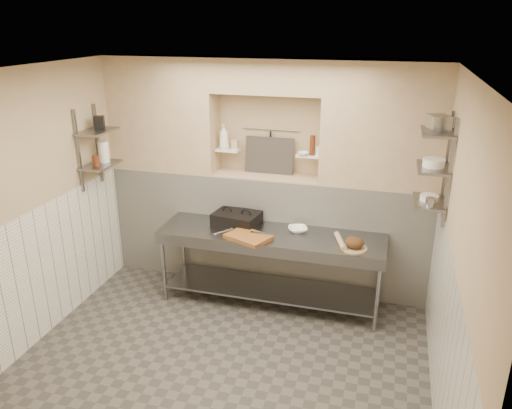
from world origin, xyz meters
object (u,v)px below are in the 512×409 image
(mixing_bowl, at_px, (298,229))
(bread_loaf, at_px, (354,242))
(jug_left, at_px, (104,152))
(prep_table, at_px, (271,254))
(bowl_alcove, at_px, (303,154))
(panini_press, at_px, (237,218))
(cutting_board, at_px, (248,237))
(bottle_soap, at_px, (224,137))
(rolling_pin, at_px, (340,241))

(mixing_bowl, bearing_deg, bread_loaf, -23.85)
(mixing_bowl, relative_size, bread_loaf, 1.10)
(jug_left, bearing_deg, prep_table, 1.14)
(bowl_alcove, bearing_deg, jug_left, -166.34)
(panini_press, xyz_separation_m, bowl_alcove, (0.72, 0.34, 0.76))
(panini_press, relative_size, bread_loaf, 2.88)
(cutting_board, relative_size, bowl_alcove, 3.69)
(cutting_board, xyz_separation_m, jug_left, (-1.82, 0.16, 0.81))
(prep_table, xyz_separation_m, bottle_soap, (-0.73, 0.55, 1.22))
(bottle_soap, xyz_separation_m, bowl_alcove, (0.98, -0.04, -0.13))
(prep_table, bearing_deg, bowl_alcove, 63.92)
(bottle_soap, distance_m, jug_left, 1.43)
(rolling_pin, bearing_deg, bowl_alcove, 133.58)
(prep_table, xyz_separation_m, jug_left, (-2.03, -0.04, 1.09))
(rolling_pin, height_order, bread_loaf, bread_loaf)
(cutting_board, height_order, rolling_pin, rolling_pin)
(panini_press, height_order, rolling_pin, panini_press)
(jug_left, bearing_deg, panini_press, 7.95)
(rolling_pin, xyz_separation_m, bowl_alcove, (-0.54, 0.57, 0.80))
(bottle_soap, bearing_deg, cutting_board, -55.12)
(cutting_board, height_order, bowl_alcove, bowl_alcove)
(bread_loaf, bearing_deg, bowl_alcove, 136.59)
(bottle_soap, height_order, jug_left, bottle_soap)
(jug_left, bearing_deg, bowl_alcove, 13.66)
(cutting_board, relative_size, bottle_soap, 1.57)
(prep_table, relative_size, bowl_alcove, 20.33)
(cutting_board, bearing_deg, bread_loaf, 2.38)
(prep_table, height_order, jug_left, jug_left)
(bottle_soap, bearing_deg, bread_loaf, -22.55)
(prep_table, height_order, bowl_alcove, bowl_alcove)
(bowl_alcove, bearing_deg, bread_loaf, -43.41)
(rolling_pin, distance_m, bread_loaf, 0.19)
(bottle_soap, bearing_deg, mixing_bowl, -21.69)
(prep_table, height_order, cutting_board, cutting_board)
(prep_table, distance_m, jug_left, 2.31)
(prep_table, height_order, mixing_bowl, mixing_bowl)
(bread_loaf, bearing_deg, rolling_pin, 149.79)
(panini_press, bearing_deg, bowl_alcove, 33.66)
(panini_press, height_order, bread_loaf, panini_press)
(mixing_bowl, height_order, bowl_alcove, bowl_alcove)
(cutting_board, distance_m, rolling_pin, 1.02)
(jug_left, bearing_deg, rolling_pin, -0.33)
(prep_table, relative_size, bread_loaf, 12.99)
(mixing_bowl, distance_m, bowl_alcove, 0.89)
(mixing_bowl, distance_m, jug_left, 2.46)
(bowl_alcove, bearing_deg, mixing_bowl, -85.10)
(rolling_pin, bearing_deg, bread_loaf, -30.21)
(panini_press, bearing_deg, jug_left, -163.53)
(mixing_bowl, bearing_deg, prep_table, -152.45)
(mixing_bowl, xyz_separation_m, bowl_alcove, (-0.03, 0.37, 0.81))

